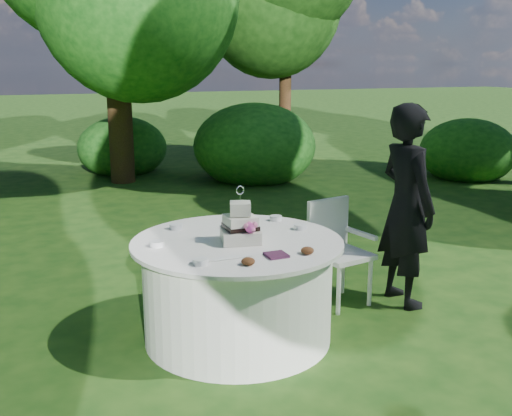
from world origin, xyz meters
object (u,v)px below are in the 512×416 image
at_px(cake, 241,227).
at_px(chair, 336,244).
at_px(guest, 407,206).
at_px(table, 238,289).
at_px(napkins, 276,255).

bearing_deg(cake, chair, 21.42).
bearing_deg(guest, table, 94.79).
height_order(table, cake, cake).
bearing_deg(napkins, table, 103.49).
relative_size(napkins, chair, 0.16).
bearing_deg(cake, guest, 5.75).
height_order(napkins, cake, cake).
height_order(guest, chair, guest).
xyz_separation_m(cake, chair, (1.04, 0.41, -0.36)).
distance_m(guest, table, 1.65).
bearing_deg(guest, napkins, 111.79).
height_order(table, chair, chair).
height_order(napkins, table, napkins).
distance_m(guest, chair, 0.68).
height_order(napkins, chair, chair).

